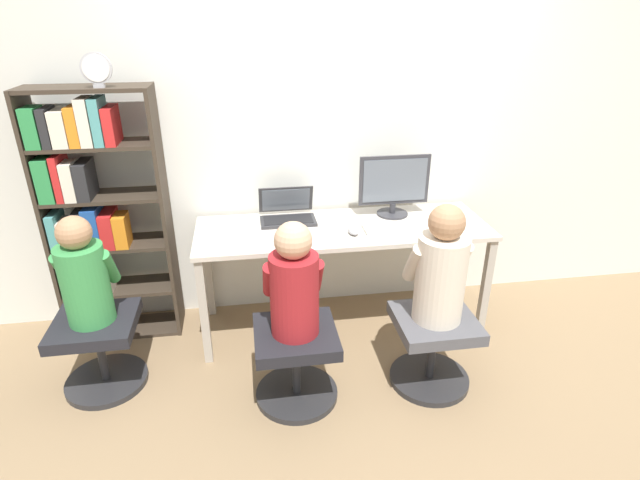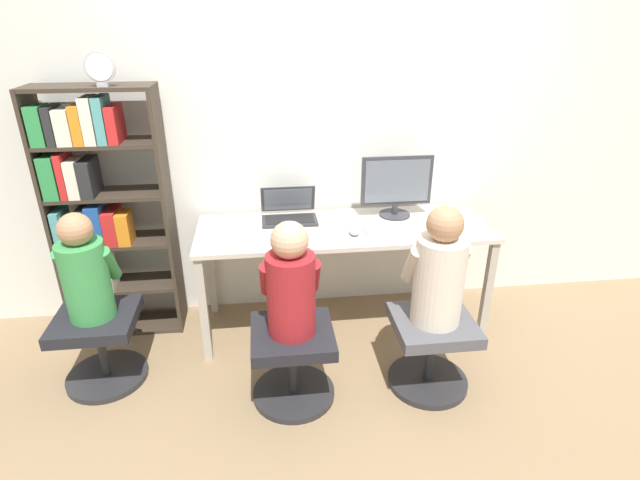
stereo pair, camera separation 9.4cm
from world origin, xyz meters
name	(u,v)px [view 2 (the right image)]	position (x,y,z in m)	size (l,w,h in m)	color
ground_plane	(350,351)	(0.00, 0.00, 0.00)	(14.00, 14.00, 0.00)	#846B4C
wall_back	(336,131)	(0.00, 0.71, 1.30)	(10.00, 0.05, 2.60)	silver
desk	(344,238)	(0.00, 0.32, 0.68)	(1.92, 0.64, 0.76)	beige
desktop_monitor	(396,187)	(0.38, 0.47, 0.97)	(0.49, 0.21, 0.42)	#333338
laptop	(289,213)	(-0.35, 0.49, 0.80)	(0.37, 0.28, 0.21)	#2D2D30
keyboard	(399,229)	(0.34, 0.22, 0.77)	(0.45, 0.16, 0.03)	silver
computer_mouse_by_keyboard	(354,231)	(0.04, 0.20, 0.78)	(0.06, 0.11, 0.04)	#99999E
office_chair_left	(431,346)	(0.41, -0.36, 0.27)	(0.47, 0.47, 0.45)	#262628
office_chair_right	(293,358)	(-0.40, -0.37, 0.27)	(0.47, 0.47, 0.45)	#262628
person_at_monitor	(439,271)	(0.41, -0.36, 0.76)	(0.34, 0.32, 0.69)	beige
person_at_laptop	(291,284)	(-0.40, -0.37, 0.75)	(0.32, 0.29, 0.64)	maroon
bookshelf	(97,216)	(-1.58, 0.46, 0.85)	(0.74, 0.28, 1.66)	#382D23
desk_clock	(100,68)	(-1.38, 0.40, 1.75)	(0.17, 0.03, 0.19)	#B2B2B7
office_chair_side	(100,342)	(-1.52, -0.08, 0.27)	(0.47, 0.47, 0.45)	#262628
person_near_shelf	(85,272)	(-1.52, -0.08, 0.74)	(0.31, 0.29, 0.63)	#388C47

